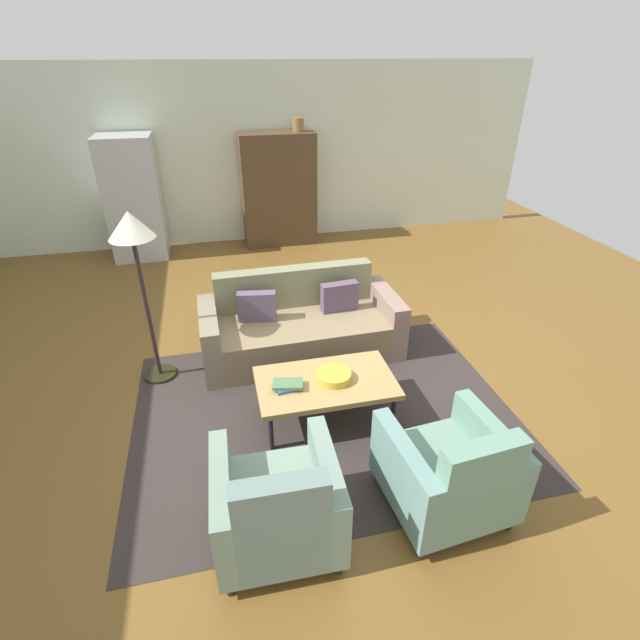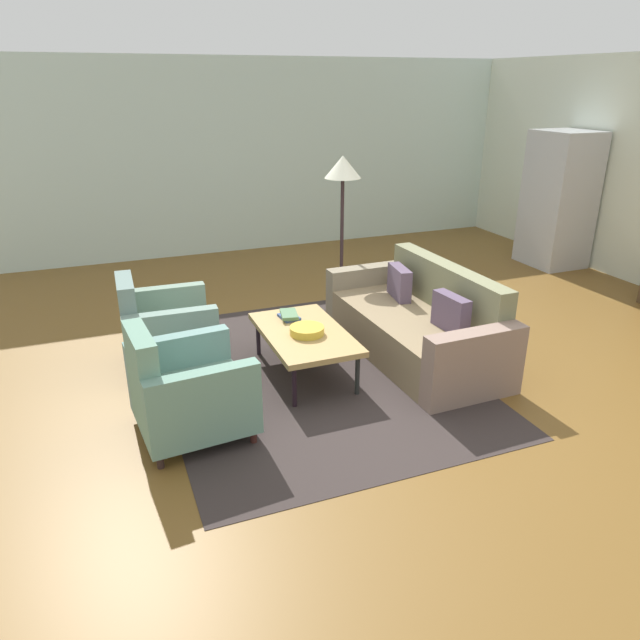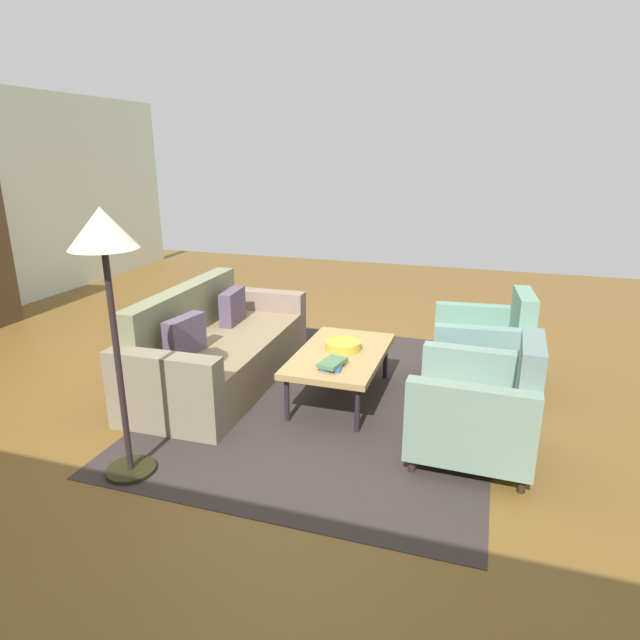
{
  "view_description": "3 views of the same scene",
  "coord_description": "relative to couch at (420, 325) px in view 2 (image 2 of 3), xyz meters",
  "views": [
    {
      "loc": [
        -1.02,
        -3.93,
        2.9
      ],
      "look_at": [
        -0.15,
        -0.19,
        0.72
      ],
      "focal_mm": 26.56,
      "sensor_mm": 36.0,
      "label": 1
    },
    {
      "loc": [
        4.29,
        -2.34,
        2.47
      ],
      "look_at": [
        -0.15,
        -0.6,
        0.53
      ],
      "focal_mm": 33.11,
      "sensor_mm": 36.0,
      "label": 2
    },
    {
      "loc": [
        -4.29,
        -1.84,
        2.03
      ],
      "look_at": [
        -0.22,
        -0.54,
        0.68
      ],
      "focal_mm": 30.41,
      "sensor_mm": 36.0,
      "label": 3
    }
  ],
  "objects": [
    {
      "name": "armchair_left",
      "position": [
        -0.6,
        -2.35,
        0.06
      ],
      "size": [
        0.82,
        0.82,
        0.88
      ],
      "rotation": [
        0.0,
        0.0,
        -0.03
      ],
      "color": "#331E1A",
      "rests_on": "ground"
    },
    {
      "name": "fruit_bowl",
      "position": [
        0.07,
        -1.19,
        0.16
      ],
      "size": [
        0.3,
        0.3,
        0.07
      ],
      "primitive_type": "cylinder",
      "color": "gold",
      "rests_on": "coffee_table"
    },
    {
      "name": "ground_plane",
      "position": [
        0.22,
        -0.47,
        -0.29
      ],
      "size": [
        11.02,
        11.02,
        0.0
      ],
      "primitive_type": "plane",
      "color": "brown"
    },
    {
      "name": "floor_lamp",
      "position": [
        -1.5,
        -0.18,
        1.16
      ],
      "size": [
        0.4,
        0.4,
        1.72
      ],
      "color": "black",
      "rests_on": "ground"
    },
    {
      "name": "coffee_table",
      "position": [
        0.0,
        -1.19,
        0.09
      ],
      "size": [
        1.2,
        0.7,
        0.41
      ],
      "color": "#282026",
      "rests_on": "ground"
    },
    {
      "name": "wall_left",
      "position": [
        -4.37,
        -0.47,
        1.11
      ],
      "size": [
        0.12,
        8.45,
        2.8
      ],
      "primitive_type": "cube",
      "color": "silver",
      "rests_on": "ground"
    },
    {
      "name": "armchair_right",
      "position": [
        0.61,
        -2.35,
        0.06
      ],
      "size": [
        0.87,
        0.87,
        0.88
      ],
      "rotation": [
        0.0,
        0.0,
        0.09
      ],
      "color": "#301B18",
      "rests_on": "ground"
    },
    {
      "name": "couch",
      "position": [
        0.0,
        0.0,
        0.0
      ],
      "size": [
        2.12,
        0.95,
        0.86
      ],
      "rotation": [
        0.0,
        0.0,
        3.17
      ],
      "color": "#837051",
      "rests_on": "ground"
    },
    {
      "name": "book_stack",
      "position": [
        -0.33,
        -1.21,
        0.15
      ],
      "size": [
        0.28,
        0.19,
        0.06
      ],
      "color": "#37528D",
      "rests_on": "coffee_table"
    },
    {
      "name": "refrigerator",
      "position": [
        -1.95,
        3.31,
        0.64
      ],
      "size": [
        0.8,
        0.73,
        1.85
      ],
      "color": "#B7BABF",
      "rests_on": "ground"
    },
    {
      "name": "area_rug",
      "position": [
        0.0,
        -1.14,
        -0.28
      ],
      "size": [
        3.4,
        2.6,
        0.01
      ],
      "primitive_type": "cube",
      "color": "#342B29",
      "rests_on": "ground"
    }
  ]
}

